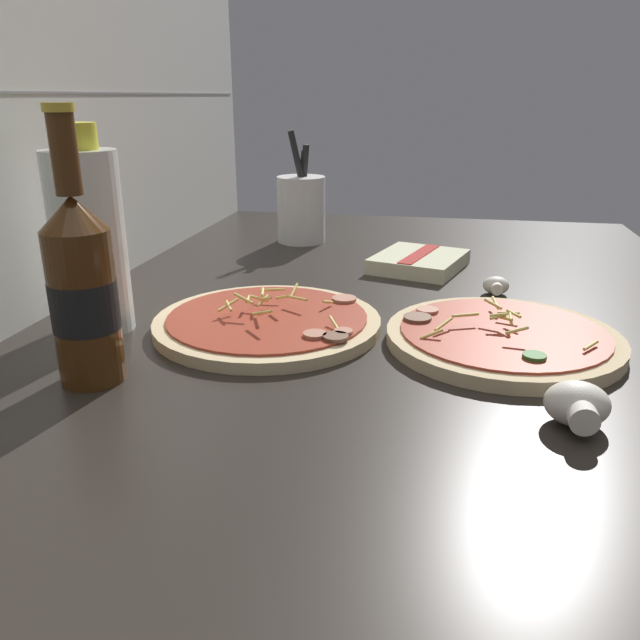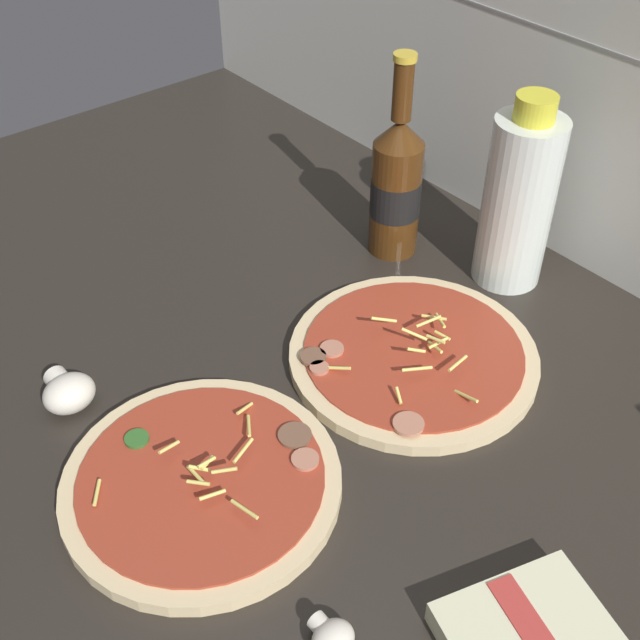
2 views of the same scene
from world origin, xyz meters
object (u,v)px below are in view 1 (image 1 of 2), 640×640
at_px(pizza_near, 502,337).
at_px(oil_bottle, 89,240).
at_px(beer_bottle, 83,288).
at_px(dish_towel, 419,261).
at_px(mushroom_right, 578,405).
at_px(utensil_crock, 301,208).
at_px(pizza_far, 268,322).
at_px(mushroom_left, 496,286).

relative_size(pizza_near, oil_bottle, 1.10).
distance_m(beer_bottle, dish_towel, 0.59).
bearing_deg(mushroom_right, oil_bottle, 74.95).
distance_m(utensil_crock, dish_towel, 0.29).
distance_m(pizza_far, dish_towel, 0.36).
bearing_deg(pizza_near, mushroom_left, -2.04).
bearing_deg(mushroom_left, pizza_near, 177.96).
height_order(pizza_far, mushroom_left, pizza_far).
bearing_deg(dish_towel, beer_bottle, 148.36).
distance_m(beer_bottle, mushroom_right, 0.47).
relative_size(pizza_near, utensil_crock, 1.27).
relative_size(pizza_near, dish_towel, 1.45).
bearing_deg(utensil_crock, mushroom_left, -129.28).
height_order(mushroom_left, mushroom_right, mushroom_right).
relative_size(beer_bottle, mushroom_right, 4.54).
xyz_separation_m(beer_bottle, oil_bottle, (0.14, 0.07, 0.02)).
relative_size(mushroom_left, dish_towel, 0.21).
xyz_separation_m(beer_bottle, mushroom_left, (0.37, -0.42, -0.08)).
relative_size(mushroom_right, utensil_crock, 0.28).
relative_size(pizza_far, mushroom_left, 7.18).
xyz_separation_m(mushroom_left, dish_towel, (0.12, 0.11, -0.00)).
bearing_deg(mushroom_left, mushroom_right, -173.94).
bearing_deg(pizza_far, beer_bottle, 142.45).
height_order(oil_bottle, mushroom_right, oil_bottle).
xyz_separation_m(mushroom_right, utensil_crock, (0.67, 0.39, 0.05)).
height_order(beer_bottle, utensil_crock, beer_bottle).
relative_size(pizza_far, utensil_crock, 1.32).
height_order(pizza_near, mushroom_left, pizza_near).
bearing_deg(beer_bottle, mushroom_left, -48.46).
xyz_separation_m(pizza_far, oil_bottle, (-0.04, 0.20, 0.10)).
bearing_deg(mushroom_left, pizza_far, 124.64).
distance_m(mushroom_left, utensil_crock, 0.46).
xyz_separation_m(pizza_far, mushroom_right, (-0.18, -0.33, 0.01)).
height_order(pizza_near, oil_bottle, oil_bottle).
xyz_separation_m(beer_bottle, mushroom_right, (-0.01, -0.46, -0.08)).
distance_m(oil_bottle, mushroom_right, 0.56).
height_order(pizza_far, dish_towel, pizza_far).
bearing_deg(oil_bottle, mushroom_right, -105.05).
xyz_separation_m(pizza_far, dish_towel, (0.32, -0.17, 0.00)).
height_order(oil_bottle, utensil_crock, oil_bottle).
bearing_deg(utensil_crock, pizza_near, -144.72).
bearing_deg(beer_bottle, mushroom_right, -90.91).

